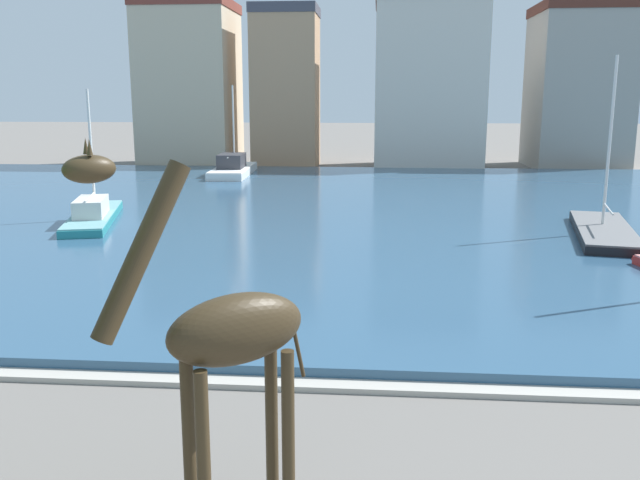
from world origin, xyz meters
TOP-DOWN VIEW (x-y plane):
  - harbor_water at (0.00, 30.35)m, footprint 88.18×40.87m
  - quay_edge_coping at (0.00, 9.66)m, footprint 88.18×0.50m
  - giraffe_statue at (-0.84, 4.98)m, footprint 2.70×2.25m
  - sailboat_white at (-9.22, 45.26)m, footprint 2.77×9.41m
  - sailboat_black at (10.39, 25.23)m, footprint 3.68×9.13m
  - sailboat_teal at (-11.72, 26.39)m, footprint 3.92×9.11m
  - townhouse_narrow_midrow at (-14.91, 54.89)m, footprint 7.67×8.03m
  - townhouse_corner_house at (-6.62, 54.35)m, footprint 5.41×5.15m
  - townhouse_tall_gabled at (5.13, 54.33)m, footprint 8.77×7.96m
  - townhouse_end_terrace at (17.46, 55.79)m, footprint 7.42×8.05m

SIDE VIEW (x-z plane):
  - quay_edge_coping at x=0.00m, z-range 0.00..0.12m
  - harbor_water at x=0.00m, z-range 0.00..0.33m
  - sailboat_black at x=10.39m, z-range -3.34..4.09m
  - sailboat_teal at x=-11.72m, z-range -2.59..3.57m
  - sailboat_white at x=-9.22m, z-range -2.69..3.91m
  - giraffe_statue at x=-0.84m, z-range 0.06..5.46m
  - townhouse_corner_house at x=-6.62m, z-range 0.02..13.10m
  - townhouse_end_terrace at x=17.46m, z-range 0.02..13.17m
  - townhouse_narrow_midrow at x=-14.91m, z-range 0.02..13.64m
  - townhouse_tall_gabled at x=5.13m, z-range 0.02..13.80m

